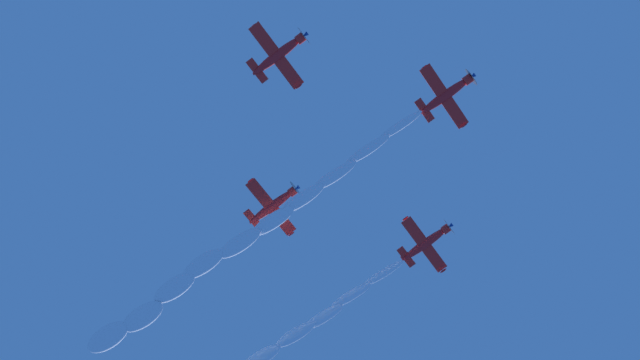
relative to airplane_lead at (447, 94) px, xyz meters
name	(u,v)px	position (x,y,z in m)	size (l,w,h in m)	color
airplane_lead	(447,94)	(0.00, 0.00, 0.00)	(7.08, 6.75, 2.24)	red
airplane_left_wingman	(427,242)	(17.35, 0.92, 0.73)	(7.07, 6.78, 2.32)	red
airplane_right_wingman	(280,54)	(-4.07, 17.93, -1.39)	(7.05, 6.80, 2.40)	red
airplane_slot_tail	(274,205)	(13.36, 18.62, 1.20)	(7.06, 6.79, 2.36)	red
smoke_trail_lead	(202,270)	(19.88, 26.38, -2.61)	(29.34, 37.83, 5.64)	white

